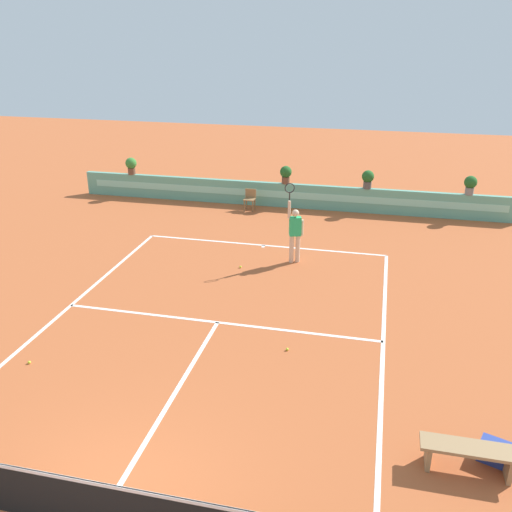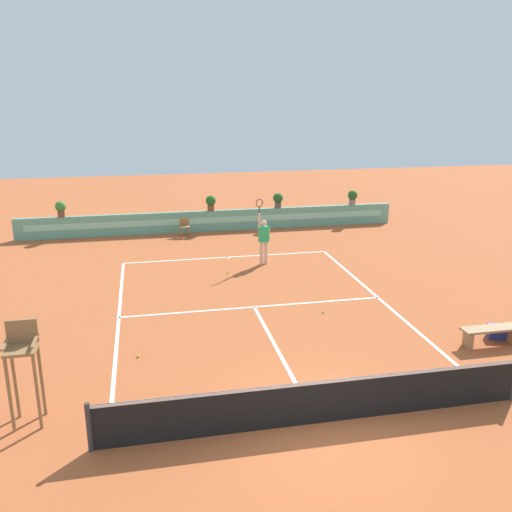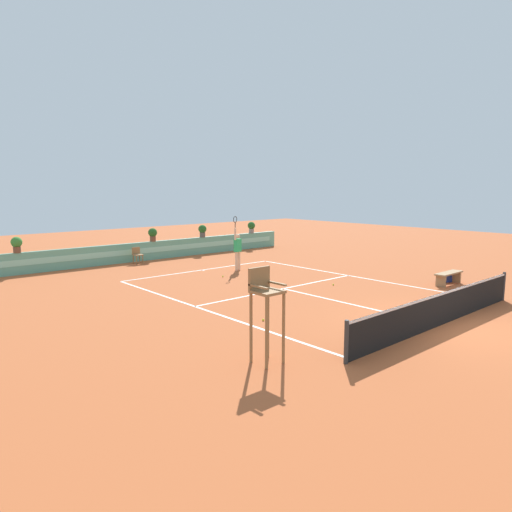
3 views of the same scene
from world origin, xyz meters
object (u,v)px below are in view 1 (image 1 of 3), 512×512
(bench_courtside, at_px, (469,453))
(tennis_ball_near_baseline, at_px, (240,267))
(tennis_ball_by_sideline, at_px, (287,349))
(gear_bag, at_px, (501,454))
(potted_plant_far_right, at_px, (470,184))
(tennis_ball_mid_court, at_px, (29,362))
(ball_kid_chair, at_px, (250,199))
(tennis_player, at_px, (295,231))
(potted_plant_right, at_px, (368,178))
(potted_plant_far_left, at_px, (131,165))
(potted_plant_centre, at_px, (286,174))

(bench_courtside, bearing_deg, tennis_ball_near_baseline, 128.49)
(bench_courtside, height_order, tennis_ball_by_sideline, bench_courtside)
(gear_bag, xyz_separation_m, potted_plant_far_right, (0.91, 13.56, 1.23))
(tennis_ball_by_sideline, relative_size, potted_plant_far_right, 0.09)
(gear_bag, bearing_deg, tennis_ball_mid_court, 175.02)
(ball_kid_chair, xyz_separation_m, tennis_player, (2.65, -4.95, 0.57))
(tennis_ball_by_sideline, bearing_deg, tennis_ball_mid_court, -161.56)
(bench_courtside, height_order, potted_plant_right, potted_plant_right)
(potted_plant_far_left, relative_size, potted_plant_far_right, 1.00)
(potted_plant_right, relative_size, potted_plant_far_right, 1.00)
(tennis_ball_mid_court, bearing_deg, potted_plant_far_right, 50.23)
(ball_kid_chair, distance_m, gear_bag, 14.88)
(ball_kid_chair, xyz_separation_m, tennis_ball_by_sideline, (3.36, -10.15, -0.44))
(potted_plant_far_left, xyz_separation_m, potted_plant_far_right, (13.92, 0.00, 0.00))
(tennis_player, bearing_deg, gear_bag, -58.20)
(tennis_ball_near_baseline, bearing_deg, tennis_player, 28.98)
(ball_kid_chair, relative_size, potted_plant_far_left, 1.17)
(tennis_ball_mid_court, bearing_deg, gear_bag, -4.98)
(tennis_player, height_order, tennis_ball_by_sideline, tennis_player)
(potted_plant_far_left, bearing_deg, tennis_ball_by_sideline, -50.96)
(tennis_ball_near_baseline, bearing_deg, potted_plant_right, 61.79)
(tennis_player, distance_m, tennis_ball_near_baseline, 2.03)
(gear_bag, bearing_deg, ball_kid_chair, 120.43)
(bench_courtside, relative_size, potted_plant_centre, 2.21)
(bench_courtside, xyz_separation_m, tennis_ball_mid_court, (-9.09, 1.17, -0.34))
(bench_courtside, xyz_separation_m, potted_plant_centre, (-5.63, 13.89, 1.04))
(ball_kid_chair, xyz_separation_m, bench_courtside, (6.96, -13.16, -0.10))
(gear_bag, distance_m, tennis_ball_mid_court, 9.71)
(ball_kid_chair, xyz_separation_m, potted_plant_right, (4.61, 0.73, 0.93))
(tennis_player, xyz_separation_m, tennis_ball_by_sideline, (0.71, -5.21, -1.02))
(ball_kid_chair, height_order, bench_courtside, ball_kid_chair)
(gear_bag, relative_size, potted_plant_far_left, 0.97)
(bench_courtside, bearing_deg, potted_plant_far_left, 131.81)
(tennis_ball_mid_court, height_order, tennis_ball_by_sideline, same)
(tennis_ball_by_sideline, height_order, potted_plant_centre, potted_plant_centre)
(potted_plant_right, relative_size, potted_plant_centre, 1.00)
(gear_bag, relative_size, tennis_ball_mid_court, 10.29)
(ball_kid_chair, distance_m, potted_plant_far_left, 5.60)
(ball_kid_chair, distance_m, potted_plant_centre, 1.78)
(tennis_player, height_order, tennis_ball_near_baseline, tennis_player)
(ball_kid_chair, relative_size, bench_courtside, 0.53)
(tennis_ball_near_baseline, bearing_deg, potted_plant_centre, 88.07)
(bench_courtside, height_order, tennis_ball_mid_court, bench_courtside)
(ball_kid_chair, bearing_deg, gear_bag, -59.57)
(ball_kid_chair, height_order, tennis_ball_near_baseline, ball_kid_chair)
(tennis_ball_mid_court, bearing_deg, bench_courtside, -7.34)
(tennis_player, xyz_separation_m, potted_plant_far_right, (5.80, 5.68, 0.36))
(tennis_player, bearing_deg, potted_plant_centre, 103.10)
(bench_courtside, relative_size, tennis_player, 0.62)
(ball_kid_chair, xyz_separation_m, potted_plant_far_left, (-5.47, 0.73, 0.93))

